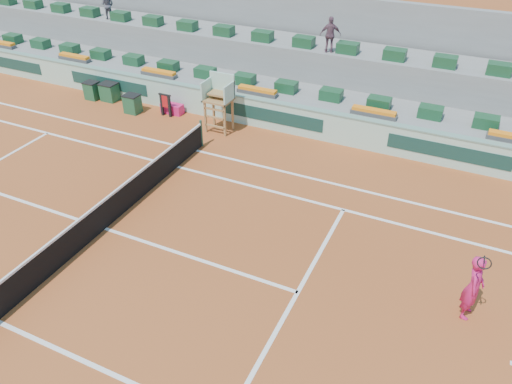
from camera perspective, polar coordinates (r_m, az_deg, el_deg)
ground at (r=16.19m, az=-16.86°, el=-4.04°), size 90.00×90.00×0.00m
seating_tier_lower at (r=23.64m, az=-0.31°, el=11.62°), size 36.00×4.00×1.20m
seating_tier_upper at (r=24.75m, az=1.33°, el=14.39°), size 36.00×2.40×2.60m
stadium_back_wall at (r=25.87m, az=2.88°, el=17.33°), size 36.00×0.40×4.40m
player_bag at (r=22.94m, az=-9.56°, el=9.39°), size 1.00×0.44×0.44m
spectator_left at (r=28.27m, az=-16.60°, el=19.82°), size 0.78×0.67×1.40m
spectator_mid at (r=22.27m, az=8.50°, el=17.35°), size 0.95×0.66×1.50m
court_lines at (r=16.19m, az=-16.86°, el=-4.02°), size 23.89×11.09×0.01m
tennis_net at (r=15.89m, az=-17.16°, el=-2.54°), size 0.10×11.97×1.10m
advertising_hoarding at (r=21.81m, az=-2.78°, el=9.69°), size 36.00×0.34×1.26m
umpire_chair at (r=20.66m, az=-4.21°, el=10.96°), size 1.10×0.90×2.40m
seat_row_lower at (r=22.58m, az=-1.32°, el=12.76°), size 32.90×0.60×0.44m
seat_row_upper at (r=23.76m, az=0.76°, el=17.41°), size 32.90×0.60×0.44m
flower_planters at (r=22.64m, az=-5.72°, el=12.42°), size 26.80×0.36×0.28m
drink_cooler_a at (r=23.28m, az=-13.95°, el=9.77°), size 0.69×0.60×0.84m
drink_cooler_b at (r=24.85m, az=-16.40°, el=10.94°), size 0.77×0.67×0.84m
drink_cooler_c at (r=25.24m, az=-18.24°, el=10.97°), size 0.65×0.56×0.84m
towel_rack at (r=22.56m, az=-10.31°, el=9.94°), size 0.61×0.10×1.03m
tennis_player at (r=13.37m, az=23.60°, el=-9.92°), size 0.48×0.91×2.28m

